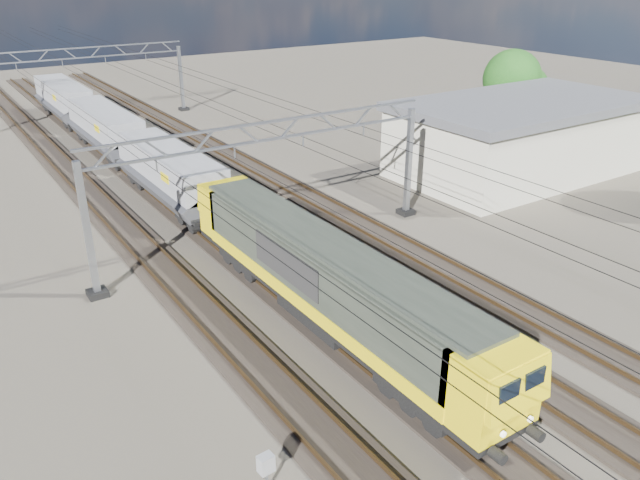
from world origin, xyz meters
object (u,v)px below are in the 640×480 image
catenary_gantry_mid (271,182)px  industrial_shed (520,136)px  hopper_wagon_mid (105,127)px  hopper_wagon_third (64,98)px  trackside_cabinet (266,465)px  locomotive (326,277)px  hopper_wagon_lead (170,172)px  tree_far (516,81)px  catenary_gantry_far (87,82)px

catenary_gantry_mid → industrial_shed: size_ratio=1.07×
hopper_wagon_mid → industrial_shed: size_ratio=0.70×
hopper_wagon_third → trackside_cabinet: 53.29m
locomotive → trackside_cabinet: locomotive is taller
hopper_wagon_lead → hopper_wagon_mid: 14.20m
hopper_wagon_mid → tree_far: bearing=-23.5°
catenary_gantry_far → tree_far: size_ratio=2.63×
locomotive → catenary_gantry_far: bearing=87.4°
catenary_gantry_mid → locomotive: size_ratio=0.94×
hopper_wagon_lead → industrial_shed: 25.19m
catenary_gantry_far → industrial_shed: 40.51m
industrial_shed → tree_far: tree_far is taller
tree_far → hopper_wagon_mid: bearing=156.5°
industrial_shed → hopper_wagon_lead: bearing=162.4°
catenary_gantry_mid → catenary_gantry_far: bearing=90.0°
hopper_wagon_lead → hopper_wagon_third: same height
hopper_wagon_third → trackside_cabinet: (-6.65, -52.86, -1.18)m
hopper_wagon_third → locomotive: bearing=-90.0°
catenary_gantry_mid → tree_far: bearing=17.9°
catenary_gantry_far → tree_far: tree_far is taller
trackside_cabinet → tree_far: bearing=28.4°
hopper_wagon_mid → tree_far: (32.32, -14.03, 2.60)m
hopper_wagon_third → catenary_gantry_mid: bearing=-87.0°
trackside_cabinet → tree_far: 46.25m
catenary_gantry_mid → hopper_wagon_mid: catenary_gantry_mid is taller
catenary_gantry_mid → tree_far: 31.87m
trackside_cabinet → hopper_wagon_mid: bearing=76.4°
trackside_cabinet → industrial_shed: size_ratio=0.07×
hopper_wagon_lead → trackside_cabinet: (-6.65, -24.46, -1.18)m
tree_far → trackside_cabinet: bearing=-147.7°
industrial_shed → hopper_wagon_mid: bearing=137.7°
locomotive → hopper_wagon_lead: locomotive is taller
industrial_shed → catenary_gantry_far: bearing=122.9°
hopper_wagon_lead → hopper_wagon_mid: bearing=90.0°
catenary_gantry_mid → hopper_wagon_lead: (-2.00, 9.62, -1.67)m
hopper_wagon_third → industrial_shed: industrial_shed is taller
hopper_wagon_lead → industrial_shed: bearing=-17.6°
catenary_gantry_far → locomotive: size_ratio=0.94×
catenary_gantry_mid → hopper_wagon_lead: 9.97m
hopper_wagon_lead → trackside_cabinet: 25.37m
catenary_gantry_mid → hopper_wagon_lead: catenary_gantry_mid is taller
catenary_gantry_far → trackside_cabinet: bearing=-99.7°
trackside_cabinet → tree_far: (38.96, 24.63, 3.78)m
hopper_wagon_mid → trackside_cabinet: 39.25m
catenary_gantry_far → trackside_cabinet: catenary_gantry_far is taller
industrial_shed → tree_far: bearing=43.1°
catenary_gantry_far → hopper_wagon_lead: 26.51m
catenary_gantry_far → hopper_wagon_lead: catenary_gantry_far is taller
hopper_wagon_mid → industrial_shed: 32.44m
hopper_wagon_lead → tree_far: tree_far is taller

